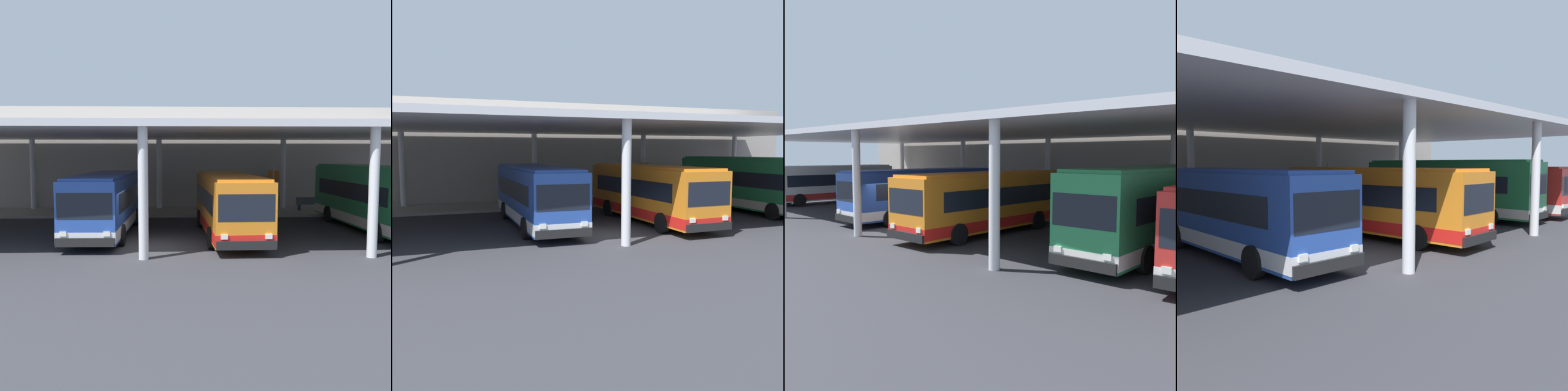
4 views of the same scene
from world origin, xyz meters
The scene contains 9 objects.
ground_plane centered at (0.00, 0.00, 0.00)m, with size 200.00×200.00×0.00m, color #333338.
platform_kerb centered at (0.00, 11.75, 0.09)m, with size 42.00×4.50×0.18m, color gray.
station_building_facade centered at (0.00, 15.00, 3.87)m, with size 48.00×1.60×7.73m, color #ADA399.
canopy_shelter centered at (0.00, 5.50, 5.29)m, with size 40.00×17.00×5.55m.
bus_second_bay centered at (-2.37, 3.51, 1.66)m, with size 2.87×10.58×3.17m.
bus_middle_bay centered at (3.95, 2.64, 1.66)m, with size 2.94×10.60×3.17m.
bus_far_bay centered at (11.99, 4.13, 1.84)m, with size 2.95×11.40×3.57m.
bench_waiting centered at (10.78, 11.82, 0.66)m, with size 1.80×0.45×0.92m.
banner_sign centered at (8.00, 10.94, 1.98)m, with size 0.70×0.12×3.20m.
Camera 1 is at (1.36, -20.59, 4.18)m, focal length 42.16 mm.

